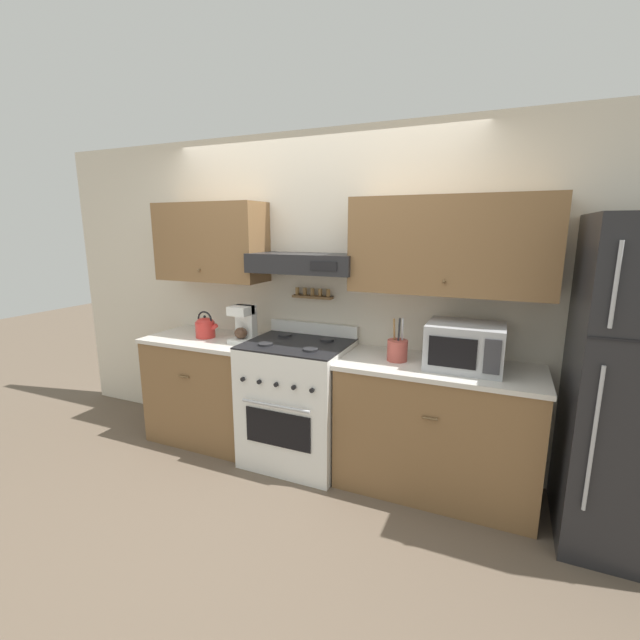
{
  "coord_description": "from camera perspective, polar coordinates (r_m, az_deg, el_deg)",
  "views": [
    {
      "loc": [
        1.41,
        -2.52,
        1.81
      ],
      "look_at": [
        0.2,
        0.26,
        1.16
      ],
      "focal_mm": 24.0,
      "sensor_mm": 36.0,
      "label": 1
    }
  ],
  "objects": [
    {
      "name": "ground_plane",
      "position": [
        3.41,
        -5.16,
        -20.04
      ],
      "size": [
        16.0,
        16.0,
        0.0
      ],
      "primitive_type": "plane",
      "color": "brown"
    },
    {
      "name": "wall_back",
      "position": [
        3.4,
        0.2,
        5.34
      ],
      "size": [
        5.2,
        0.46,
        2.55
      ],
      "color": "beige",
      "rests_on": "ground_plane"
    },
    {
      "name": "counter_left",
      "position": [
        3.89,
        -14.54,
        -8.71
      ],
      "size": [
        0.98,
        0.62,
        0.91
      ],
      "color": "brown",
      "rests_on": "ground_plane"
    },
    {
      "name": "counter_right",
      "position": [
        3.16,
        15.19,
        -13.7
      ],
      "size": [
        1.34,
        0.62,
        0.91
      ],
      "color": "brown",
      "rests_on": "ground_plane"
    },
    {
      "name": "stove_range",
      "position": [
        3.41,
        -3.0,
        -10.83
      ],
      "size": [
        0.77,
        0.68,
        1.06
      ],
      "color": "white",
      "rests_on": "ground_plane"
    },
    {
      "name": "tea_kettle",
      "position": [
        3.72,
        -15.05,
        -0.88
      ],
      "size": [
        0.21,
        0.16,
        0.23
      ],
      "color": "red",
      "rests_on": "counter_left"
    },
    {
      "name": "coffee_maker",
      "position": [
        3.52,
        -10.14,
        -0.43
      ],
      "size": [
        0.16,
        0.2,
        0.29
      ],
      "color": "white",
      "rests_on": "counter_left"
    },
    {
      "name": "microwave",
      "position": [
        2.95,
        18.76,
        -3.3
      ],
      "size": [
        0.48,
        0.39,
        0.3
      ],
      "color": "#ADAFB5",
      "rests_on": "counter_right"
    },
    {
      "name": "utensil_crock",
      "position": [
        3.01,
        10.27,
        -3.92
      ],
      "size": [
        0.14,
        0.14,
        0.3
      ],
      "color": "#B24C42",
      "rests_on": "counter_right"
    }
  ]
}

